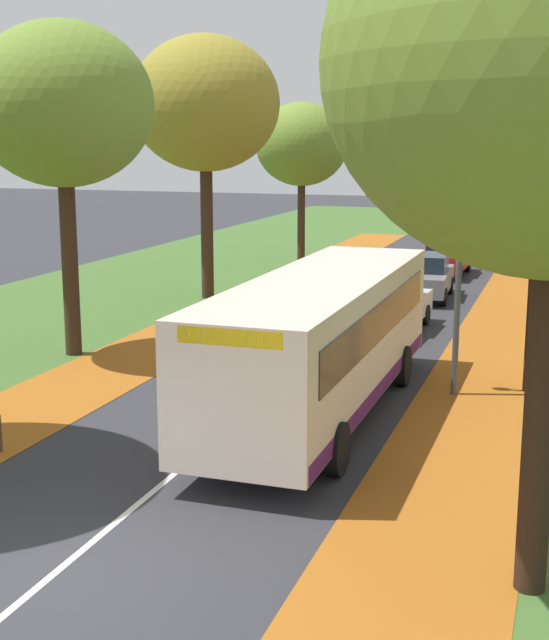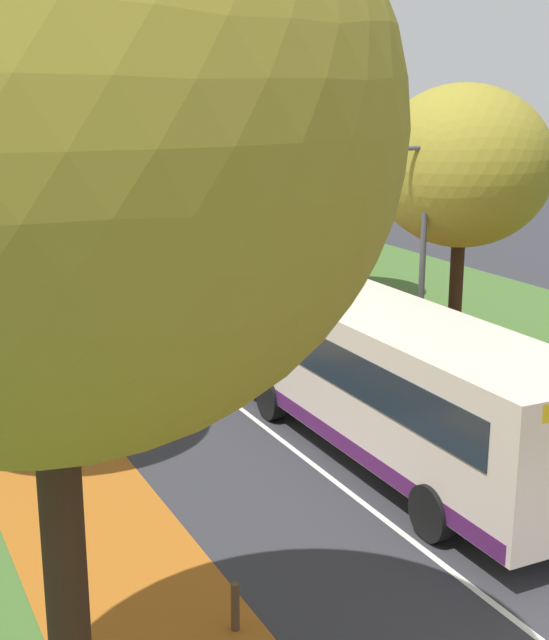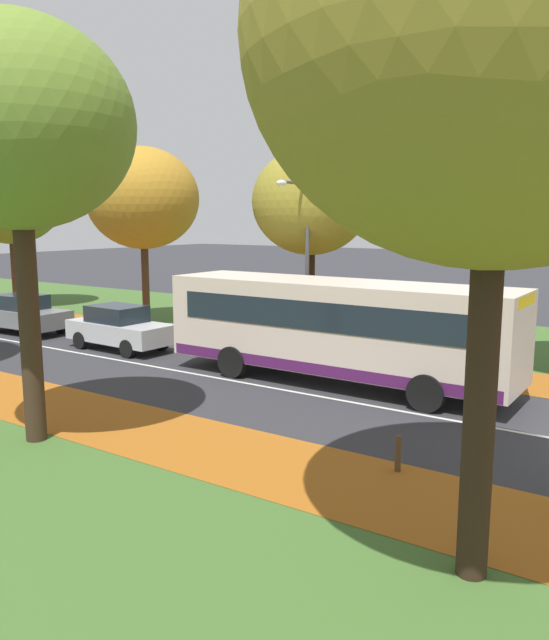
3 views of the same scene
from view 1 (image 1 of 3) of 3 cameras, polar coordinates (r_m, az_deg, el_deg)
name	(u,v)px [view 1 (image 1 of 3)]	position (r m, az deg, el deg)	size (l,w,h in m)	color
ground_plane	(51,576)	(12.83, -14.12, -15.62)	(160.00, 160.00, 0.00)	#2D2D33
grass_verge_left	(132,295)	(33.87, -9.10, 1.60)	(12.00, 90.00, 0.01)	#3D6028
leaf_litter_left	(177,336)	(26.58, -6.28, -1.05)	(2.80, 60.00, 0.00)	#9E5619
leaf_litter_right	(494,361)	(24.28, 13.86, -2.54)	(2.80, 60.00, 0.00)	#9E5619
road_centre_line	(372,310)	(30.74, 6.29, 0.66)	(0.12, 80.00, 0.01)	silver
tree_left_near	(63,106)	(24.25, -13.41, 13.18)	(4.73, 4.73, 8.77)	#382619
tree_left_mid	(205,104)	(32.46, -4.47, 13.60)	(5.31, 5.31, 9.37)	#382619
tree_left_far	(302,145)	(41.48, 1.75, 11.15)	(4.22, 4.22, 7.40)	#382619
tree_right_near	(544,158)	(20.87, 16.84, 9.89)	(4.31, 4.31, 7.31)	black
streetlamp_right	(445,232)	(20.29, 10.88, 5.57)	(1.89, 0.28, 6.00)	#47474C
bus	(321,337)	(18.64, 3.02, -1.11)	(2.71, 10.41, 2.98)	beige
car_silver_lead	(392,305)	(27.32, 7.52, 0.98)	(1.91, 4.26, 1.62)	#B7BABF
car_grey_following	(426,277)	(33.05, 9.66, 2.76)	(1.94, 4.28, 1.62)	slate
car_red_third_in_line	(446,256)	(38.89, 10.91, 4.02)	(1.85, 4.23, 1.62)	#B21919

